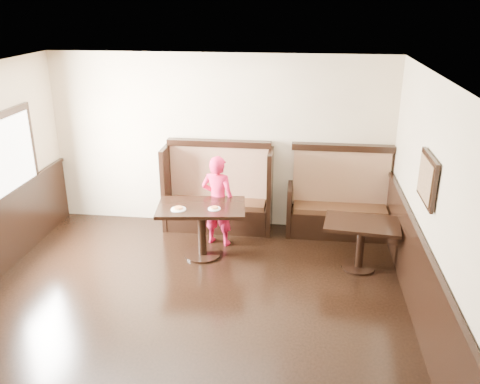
% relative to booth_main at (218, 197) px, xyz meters
% --- Properties ---
extents(ground, '(7.00, 7.00, 0.00)m').
position_rel_booth_main_xyz_m(ground, '(0.00, -3.30, -0.53)').
color(ground, black).
rests_on(ground, ground).
extents(room_shell, '(7.00, 7.00, 7.00)m').
position_rel_booth_main_xyz_m(room_shell, '(-0.30, -3.01, 0.14)').
color(room_shell, beige).
rests_on(room_shell, ground).
extents(booth_main, '(1.75, 0.72, 1.45)m').
position_rel_booth_main_xyz_m(booth_main, '(0.00, 0.00, 0.00)').
color(booth_main, black).
rests_on(booth_main, ground).
extents(booth_neighbor, '(1.65, 0.72, 1.45)m').
position_rel_booth_main_xyz_m(booth_neighbor, '(1.95, -0.00, -0.05)').
color(booth_neighbor, black).
rests_on(booth_neighbor, ground).
extents(table_main, '(1.33, 0.92, 0.79)m').
position_rel_booth_main_xyz_m(table_main, '(-0.08, -1.03, 0.08)').
color(table_main, black).
rests_on(table_main, ground).
extents(table_neighbor, '(1.08, 0.77, 0.70)m').
position_rel_booth_main_xyz_m(table_neighbor, '(2.18, -1.12, -0.00)').
color(table_neighbor, black).
rests_on(table_neighbor, ground).
extents(child, '(0.58, 0.45, 1.42)m').
position_rel_booth_main_xyz_m(child, '(0.09, -0.60, 0.18)').
color(child, '#D81744').
rests_on(child, ground).
extents(pizza_plate_left, '(0.21, 0.21, 0.04)m').
position_rel_booth_main_xyz_m(pizza_plate_left, '(-0.37, -1.21, 0.28)').
color(pizza_plate_left, white).
rests_on(pizza_plate_left, table_main).
extents(pizza_plate_right, '(0.18, 0.18, 0.03)m').
position_rel_booth_main_xyz_m(pizza_plate_right, '(0.13, -1.12, 0.28)').
color(pizza_plate_right, white).
rests_on(pizza_plate_right, table_main).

